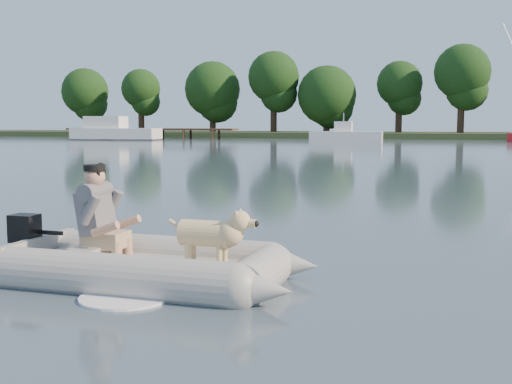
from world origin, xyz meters
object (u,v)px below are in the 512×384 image
(dog, at_px, (206,238))
(motorboat, at_px, (346,129))
(man, at_px, (97,210))
(dinghy, at_px, (150,229))
(dock, at_px, (150,133))
(cabin_cruiser, at_px, (116,128))

(dog, bearing_deg, motorboat, 97.87)
(man, bearing_deg, dinghy, -4.24)
(dock, distance_m, motorboat, 21.74)
(man, xyz_separation_m, dog, (1.29, -0.02, -0.25))
(dock, bearing_deg, dog, -63.37)
(dinghy, height_order, motorboat, motorboat)
(dock, xyz_separation_m, man, (24.97, -52.34, 0.22))
(dog, bearing_deg, cabin_cruiser, 120.87)
(man, height_order, cabin_cruiser, cabin_cruiser)
(dinghy, relative_size, cabin_cruiser, 0.51)
(man, bearing_deg, motorboat, 96.27)
(dog, height_order, cabin_cruiser, cabin_cruiser)
(dinghy, relative_size, motorboat, 0.71)
(man, distance_m, dog, 1.31)
(dinghy, xyz_separation_m, man, (-0.67, 0.06, 0.18))
(dog, bearing_deg, dock, 117.55)
(cabin_cruiser, bearing_deg, dog, -64.79)
(dock, distance_m, cabin_cruiser, 5.53)
(dinghy, bearing_deg, dog, 4.57)
(dog, relative_size, motorboat, 0.15)
(dock, xyz_separation_m, dog, (26.26, -52.36, -0.02))
(dock, relative_size, dog, 20.19)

